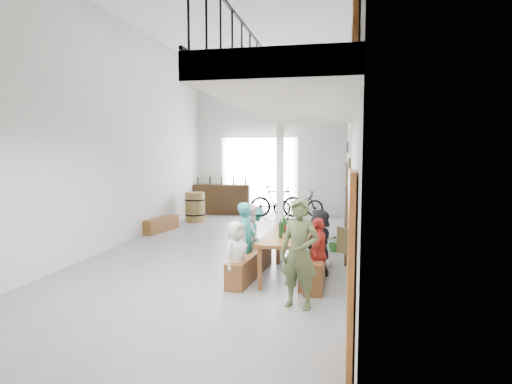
% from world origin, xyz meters
% --- Properties ---
extents(floor, '(12.00, 12.00, 0.00)m').
position_xyz_m(floor, '(0.00, 0.00, 0.00)').
color(floor, slate).
rests_on(floor, ground).
extents(room_walls, '(12.00, 12.00, 12.00)m').
position_xyz_m(room_walls, '(0.00, 0.00, 3.55)').
color(room_walls, silver).
rests_on(room_walls, ground).
extents(gateway_portal, '(2.80, 0.08, 2.80)m').
position_xyz_m(gateway_portal, '(-0.40, 5.94, 1.40)').
color(gateway_portal, white).
rests_on(gateway_portal, ground).
extents(right_wall_decor, '(0.07, 8.28, 5.07)m').
position_xyz_m(right_wall_decor, '(2.70, -1.87, 1.74)').
color(right_wall_decor, '#A65D1B').
rests_on(right_wall_decor, ground).
extents(balcony, '(1.52, 5.62, 4.00)m').
position_xyz_m(balcony, '(1.98, -3.13, 2.96)').
color(balcony, white).
rests_on(balcony, ground).
extents(tasting_table, '(0.85, 1.97, 0.79)m').
position_xyz_m(tasting_table, '(1.65, -1.80, 0.71)').
color(tasting_table, brown).
rests_on(tasting_table, ground).
extents(bench_inner, '(0.48, 1.98, 0.45)m').
position_xyz_m(bench_inner, '(0.96, -1.87, 0.23)').
color(bench_inner, brown).
rests_on(bench_inner, ground).
extents(bench_wall, '(0.30, 2.29, 0.53)m').
position_xyz_m(bench_wall, '(2.17, -1.71, 0.26)').
color(bench_wall, brown).
rests_on(bench_wall, ground).
extents(tableware, '(0.35, 1.14, 0.35)m').
position_xyz_m(tableware, '(1.66, -1.73, 0.94)').
color(tableware, black).
rests_on(tableware, tasting_table).
extents(side_bench, '(0.56, 1.45, 0.40)m').
position_xyz_m(side_bench, '(-2.50, 1.96, 0.20)').
color(side_bench, brown).
rests_on(side_bench, ground).
extents(oak_barrel, '(0.66, 0.66, 0.97)m').
position_xyz_m(oak_barrel, '(-2.12, 3.77, 0.49)').
color(oak_barrel, brown).
rests_on(oak_barrel, ground).
extents(serving_counter, '(2.11, 0.79, 1.09)m').
position_xyz_m(serving_counter, '(-1.74, 5.65, 0.54)').
color(serving_counter, '#3C2611').
rests_on(serving_counter, ground).
extents(counter_bottles, '(1.81, 0.29, 0.28)m').
position_xyz_m(counter_bottles, '(-1.74, 5.65, 1.23)').
color(counter_bottles, black).
rests_on(counter_bottles, serving_counter).
extents(guest_left_a, '(0.56, 0.66, 1.14)m').
position_xyz_m(guest_left_a, '(0.87, -2.59, 0.57)').
color(guest_left_a, white).
rests_on(guest_left_a, ground).
extents(guest_left_b, '(0.36, 0.52, 1.37)m').
position_xyz_m(guest_left_b, '(0.89, -1.86, 0.68)').
color(guest_left_b, teal).
rests_on(guest_left_b, ground).
extents(guest_left_c, '(0.49, 0.63, 1.29)m').
position_xyz_m(guest_left_c, '(0.90, -1.50, 0.65)').
color(guest_left_c, white).
rests_on(guest_left_c, ground).
extents(guest_left_d, '(0.68, 0.86, 1.17)m').
position_xyz_m(guest_left_d, '(0.84, -0.83, 0.58)').
color(guest_left_d, teal).
rests_on(guest_left_d, ground).
extents(guest_right_a, '(0.38, 0.74, 1.21)m').
position_xyz_m(guest_right_a, '(2.23, -2.41, 0.61)').
color(guest_right_a, '#A3251C').
rests_on(guest_right_a, ground).
extents(guest_right_b, '(0.72, 1.23, 1.27)m').
position_xyz_m(guest_right_b, '(2.22, -1.73, 0.63)').
color(guest_right_b, black).
rests_on(guest_right_b, ground).
extents(guest_right_c, '(0.52, 0.61, 1.06)m').
position_xyz_m(guest_right_c, '(2.24, -1.12, 0.53)').
color(guest_right_c, white).
rests_on(guest_right_c, ground).
extents(host_standing, '(0.67, 0.54, 1.61)m').
position_xyz_m(host_standing, '(2.00, -3.29, 0.81)').
color(host_standing, '#47522E').
rests_on(host_standing, ground).
extents(potted_plant, '(0.45, 0.40, 0.43)m').
position_xyz_m(potted_plant, '(2.45, 0.43, 0.22)').
color(potted_plant, '#174616').
rests_on(potted_plant, ground).
extents(bicycle_near, '(1.87, 1.10, 0.93)m').
position_xyz_m(bicycle_near, '(1.10, 5.49, 0.46)').
color(bicycle_near, black).
rests_on(bicycle_near, ground).
extents(bicycle_far, '(1.94, 0.96, 1.12)m').
position_xyz_m(bicycle_far, '(0.35, 5.31, 0.56)').
color(bicycle_far, black).
rests_on(bicycle_far, ground).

